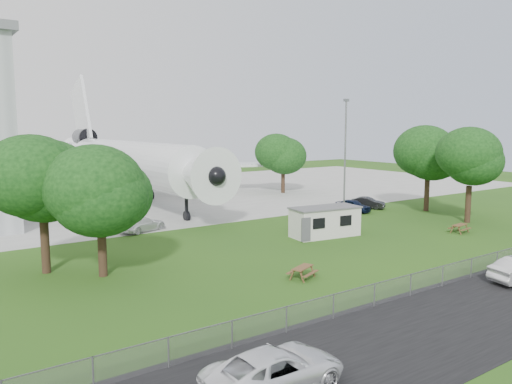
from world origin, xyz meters
TOP-DOWN VIEW (x-y plane):
  - ground at (0.00, 0.00)m, footprint 160.00×160.00m
  - asphalt_strip at (0.00, -13.00)m, footprint 120.00×8.00m
  - concrete_apron at (0.00, 38.00)m, footprint 120.00×46.00m
  - airliner at (-2.00, 35.86)m, footprint 46.36×47.73m
  - site_cabin at (4.68, 4.94)m, footprint 6.90×3.50m
  - picnic_west at (-4.92, -3.44)m, footprint 2.24×2.08m
  - picnic_east at (15.77, -1.00)m, footprint 2.00×1.75m
  - fence at (0.00, -9.50)m, footprint 58.00×0.04m
  - lamp_mast at (8.20, 6.20)m, footprint 0.16×0.16m
  - tree_west_big at (-18.06, 7.20)m, footprint 7.25×7.25m
  - tree_west_small at (-15.20, 4.32)m, footprint 6.66×6.66m
  - tree_east_front at (20.76, 1.41)m, footprint 6.62×6.62m
  - tree_east_back at (23.29, 8.18)m, footprint 6.98×6.98m
  - tree_far_apron at (19.29, 29.80)m, footprint 6.85×6.85m
  - car_west_estate at (-14.52, -13.31)m, footprint 5.58×2.63m
  - car_ne_hatch at (15.88, 12.47)m, footprint 2.54×4.38m
  - car_ne_sedan at (19.02, 13.19)m, footprint 3.22×4.18m
  - car_apron_van at (-7.79, 15.97)m, footprint 5.03×3.32m

SIDE VIEW (x-z plane):
  - ground at x=0.00m, z-range 0.00..0.00m
  - picnic_west at x=-4.92m, z-range -0.38..0.38m
  - picnic_east at x=15.77m, z-range -0.38..0.38m
  - fence at x=0.00m, z-range -0.65..0.65m
  - asphalt_strip at x=0.00m, z-range 0.00..0.02m
  - concrete_apron at x=0.00m, z-range 0.00..0.03m
  - car_ne_sedan at x=19.02m, z-range 0.00..1.32m
  - car_apron_van at x=-7.79m, z-range 0.00..1.35m
  - car_ne_hatch at x=15.88m, z-range 0.00..1.40m
  - car_west_estate at x=-14.52m, z-range 0.00..1.54m
  - site_cabin at x=4.68m, z-range 0.00..2.62m
  - airliner at x=-2.00m, z-range -3.57..14.11m
  - tree_far_apron at x=19.29m, z-range 0.96..9.77m
  - tree_west_small at x=-15.20m, z-range 1.11..10.01m
  - lamp_mast at x=8.20m, z-range 0.00..12.00m
  - tree_west_big at x=-18.06m, z-range 1.27..11.08m
  - tree_east_back at x=23.29m, z-range 1.43..11.29m
  - tree_east_front at x=20.76m, z-range 1.53..11.25m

